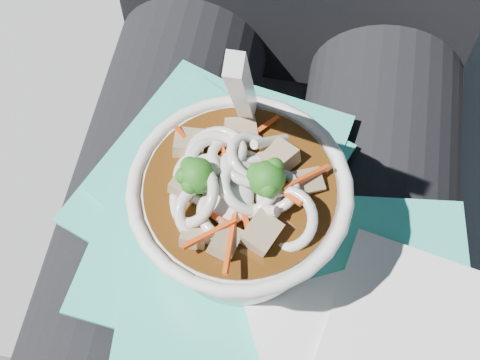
% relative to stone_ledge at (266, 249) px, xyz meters
% --- Properties ---
extents(stone_ledge, '(1.01, 0.52, 0.46)m').
position_rel_stone_ledge_xyz_m(stone_ledge, '(0.00, 0.00, 0.00)').
color(stone_ledge, slate).
rests_on(stone_ledge, ground).
extents(lap, '(0.35, 0.48, 0.15)m').
position_rel_stone_ledge_xyz_m(lap, '(0.00, -0.15, 0.31)').
color(lap, black).
rests_on(lap, stone_ledge).
extents(person_body, '(0.34, 0.94, 1.01)m').
position_rel_stone_ledge_xyz_m(person_body, '(0.00, -0.06, 0.33)').
color(person_body, black).
rests_on(person_body, ground).
extents(plastic_bag, '(0.33, 0.32, 0.01)m').
position_rel_stone_ledge_xyz_m(plastic_bag, '(-0.01, -0.15, 0.39)').
color(plastic_bag, '#2DBCA5').
rests_on(plastic_bag, lap).
extents(napkins, '(0.19, 0.18, 0.01)m').
position_rel_stone_ledge_xyz_m(napkins, '(0.10, -0.23, 0.40)').
color(napkins, silver).
rests_on(napkins, plastic_bag).
extents(udon_bowl, '(0.17, 0.17, 0.20)m').
position_rel_stone_ledge_xyz_m(udon_bowl, '(-0.01, -0.16, 0.45)').
color(udon_bowl, white).
rests_on(udon_bowl, plastic_bag).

